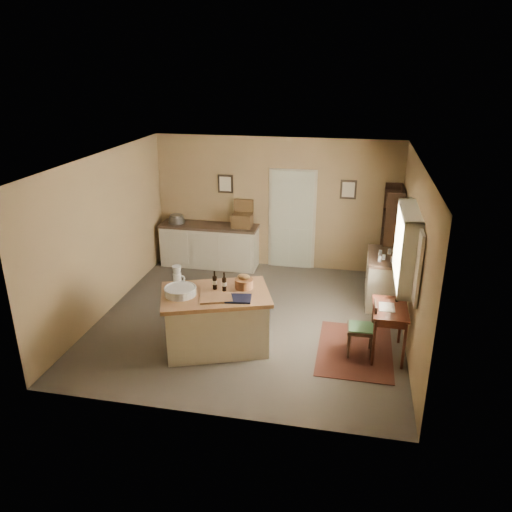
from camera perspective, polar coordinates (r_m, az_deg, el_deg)
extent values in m
plane|color=brown|center=(8.50, -0.65, -7.23)|extent=(5.00, 5.00, 0.00)
cube|color=#95754A|center=(10.29, 2.25, 6.00)|extent=(5.00, 0.10, 2.70)
cube|color=#95754A|center=(5.73, -5.98, -6.99)|extent=(5.00, 0.10, 2.70)
cube|color=#95754A|center=(8.79, -16.85, 2.40)|extent=(0.10, 5.00, 2.70)
cube|color=#95754A|center=(7.84, 17.48, 0.07)|extent=(0.10, 5.00, 2.70)
plane|color=silver|center=(7.59, -0.73, 10.99)|extent=(5.00, 5.00, 0.00)
cube|color=#B5B79C|center=(10.30, 4.13, 4.26)|extent=(0.97, 0.06, 2.11)
cube|color=black|center=(10.40, -3.52, 8.23)|extent=(0.32, 0.02, 0.38)
cube|color=beige|center=(10.38, -3.53, 8.22)|extent=(0.24, 0.01, 0.30)
cube|color=black|center=(10.06, 10.51, 7.47)|extent=(0.32, 0.02, 0.38)
cube|color=beige|center=(10.05, 10.51, 7.46)|extent=(0.24, 0.01, 0.30)
cube|color=#BEB59A|center=(7.76, 16.42, -2.66)|extent=(0.25, 1.32, 0.06)
cube|color=#BEB59A|center=(7.42, 17.26, 4.86)|extent=(0.25, 1.32, 0.06)
cube|color=white|center=(7.59, 17.73, 0.94)|extent=(0.01, 1.20, 1.00)
cube|color=#BEB59A|center=(6.82, 18.05, -1.37)|extent=(0.04, 0.35, 1.00)
cube|color=#BEB59A|center=(8.36, 16.99, 2.87)|extent=(0.04, 0.35, 1.00)
cube|color=#BEB59A|center=(7.55, -4.57, -7.53)|extent=(1.68, 1.35, 0.85)
cube|color=#A77046|center=(7.34, -4.67, -4.42)|extent=(1.82, 1.49, 0.06)
cylinder|color=white|center=(7.30, -8.64, -4.01)|extent=(0.45, 0.45, 0.11)
cube|color=#A77046|center=(7.14, -4.62, -4.81)|extent=(0.54, 0.45, 0.03)
cube|color=black|center=(7.11, -2.04, -4.88)|extent=(0.40, 0.34, 0.02)
cylinder|color=brown|center=(7.44, -1.40, -3.15)|extent=(0.27, 0.27, 0.14)
cylinder|color=black|center=(7.39, -4.75, -2.76)|extent=(0.06, 0.06, 0.29)
cylinder|color=black|center=(7.32, -3.66, -2.95)|extent=(0.06, 0.06, 0.29)
cube|color=#BEB59A|center=(10.59, -5.32, 1.10)|extent=(2.02, 0.56, 0.85)
cube|color=#332319|center=(10.44, -5.40, 3.42)|extent=(2.06, 0.59, 0.05)
cube|color=#4F341A|center=(10.21, -1.62, 4.07)|extent=(0.40, 0.30, 0.28)
cylinder|color=#59544F|center=(10.63, -9.08, 4.21)|extent=(0.34, 0.34, 0.18)
cube|color=#4B2419|center=(7.80, 11.23, -10.49)|extent=(1.11, 1.61, 0.01)
cube|color=#37160D|center=(7.46, 15.10, -5.81)|extent=(0.49, 0.81, 0.03)
cube|color=#37160D|center=(7.49, 15.05, -6.29)|extent=(0.43, 0.75, 0.10)
cube|color=silver|center=(7.45, 14.73, -5.67)|extent=(0.22, 0.30, 0.01)
cylinder|color=black|center=(7.65, 15.80, -4.84)|extent=(0.05, 0.05, 0.05)
cylinder|color=#37160D|center=(7.31, 13.31, -9.71)|extent=(0.04, 0.04, 0.72)
cylinder|color=#37160D|center=(7.35, 16.56, -9.90)|extent=(0.04, 0.04, 0.72)
cylinder|color=#37160D|center=(7.95, 13.22, -7.06)|extent=(0.04, 0.04, 0.72)
cylinder|color=#37160D|center=(7.98, 16.20, -7.24)|extent=(0.04, 0.04, 0.72)
cube|color=#BEB59A|center=(9.20, 14.40, -2.69)|extent=(0.58, 1.06, 0.85)
cube|color=#332319|center=(9.03, 14.66, -0.08)|extent=(0.61, 1.10, 0.05)
cylinder|color=silver|center=(8.86, 14.55, -0.01)|extent=(0.26, 0.26, 0.09)
cube|color=black|center=(9.44, 15.26, 1.33)|extent=(0.33, 0.04, 1.91)
cube|color=black|center=(10.22, 15.03, 2.86)|extent=(0.33, 0.04, 1.91)
cube|color=black|center=(9.84, 16.03, 2.06)|extent=(0.02, 0.86, 1.91)
cube|color=black|center=(10.15, 14.66, -2.72)|extent=(0.33, 0.82, 0.03)
cube|color=black|center=(9.98, 14.91, -0.21)|extent=(0.33, 0.82, 0.03)
cube|color=black|center=(9.82, 15.17, 2.39)|extent=(0.33, 0.82, 0.03)
cube|color=black|center=(9.71, 15.38, 4.53)|extent=(0.33, 0.82, 0.03)
cube|color=black|center=(9.61, 15.60, 6.71)|extent=(0.33, 0.82, 0.03)
cylinder|color=white|center=(9.80, 15.20, 2.72)|extent=(0.12, 0.12, 0.11)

